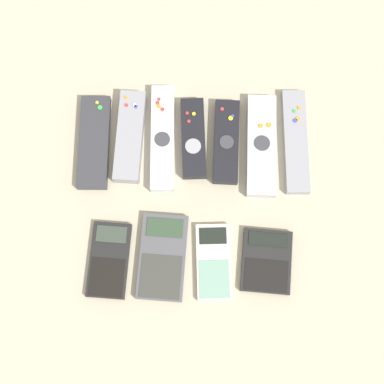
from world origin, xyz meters
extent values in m
plane|color=#B2A88E|center=(0.00, 0.00, 0.00)|extent=(3.00, 3.00, 0.00)
cube|color=#333338|center=(-0.19, 0.12, 0.01)|extent=(0.06, 0.18, 0.02)
cylinder|color=green|center=(-0.18, 0.19, 0.02)|extent=(0.01, 0.01, 0.00)
cylinder|color=yellow|center=(-0.18, 0.20, 0.02)|extent=(0.01, 0.01, 0.00)
cube|color=gray|center=(-0.12, 0.13, 0.01)|extent=(0.05, 0.18, 0.03)
cylinder|color=silver|center=(-0.11, 0.19, 0.03)|extent=(0.01, 0.01, 0.00)
cylinder|color=blue|center=(-0.11, 0.19, 0.03)|extent=(0.01, 0.01, 0.00)
cylinder|color=red|center=(-0.13, 0.19, 0.03)|extent=(0.01, 0.01, 0.00)
cylinder|color=orange|center=(-0.13, 0.20, 0.03)|extent=(0.01, 0.01, 0.00)
cube|color=silver|center=(-0.06, 0.13, 0.01)|extent=(0.05, 0.21, 0.02)
cylinder|color=#38383D|center=(-0.06, 0.12, 0.02)|extent=(0.03, 0.03, 0.00)
cylinder|color=red|center=(-0.07, 0.20, 0.02)|extent=(0.01, 0.01, 0.00)
cylinder|color=red|center=(-0.07, 0.20, 0.02)|extent=(0.01, 0.01, 0.00)
cylinder|color=orange|center=(-0.07, 0.19, 0.02)|extent=(0.01, 0.01, 0.00)
cylinder|color=red|center=(-0.06, 0.18, 0.02)|extent=(0.01, 0.01, 0.00)
cube|color=black|center=(0.00, 0.13, 0.01)|extent=(0.05, 0.16, 0.02)
cylinder|color=#99999E|center=(0.00, 0.11, 0.02)|extent=(0.03, 0.03, 0.00)
cylinder|color=yellow|center=(0.00, 0.18, 0.02)|extent=(0.01, 0.01, 0.00)
cylinder|color=red|center=(-0.01, 0.18, 0.02)|extent=(0.01, 0.01, 0.00)
cylinder|color=red|center=(-0.01, 0.16, 0.02)|extent=(0.01, 0.01, 0.00)
cube|color=black|center=(0.06, 0.13, 0.01)|extent=(0.05, 0.16, 0.02)
cylinder|color=#38383D|center=(0.06, 0.12, 0.02)|extent=(0.03, 0.03, 0.00)
cylinder|color=red|center=(0.05, 0.19, 0.02)|extent=(0.01, 0.01, 0.00)
cylinder|color=yellow|center=(0.07, 0.17, 0.02)|extent=(0.01, 0.01, 0.00)
cylinder|color=blue|center=(0.07, 0.17, 0.02)|extent=(0.01, 0.01, 0.00)
cube|color=#B7B7BC|center=(0.13, 0.12, 0.01)|extent=(0.06, 0.20, 0.02)
cylinder|color=#38383D|center=(0.13, 0.12, 0.02)|extent=(0.03, 0.03, 0.00)
cylinder|color=orange|center=(0.13, 0.15, 0.02)|extent=(0.01, 0.01, 0.00)
cylinder|color=orange|center=(0.14, 0.16, 0.02)|extent=(0.01, 0.01, 0.00)
cube|color=gray|center=(0.19, 0.13, 0.01)|extent=(0.05, 0.20, 0.02)
cylinder|color=orange|center=(0.20, 0.17, 0.02)|extent=(0.01, 0.01, 0.00)
cylinder|color=orange|center=(0.20, 0.19, 0.02)|extent=(0.01, 0.01, 0.00)
cylinder|color=green|center=(0.19, 0.19, 0.02)|extent=(0.01, 0.01, 0.00)
cylinder|color=blue|center=(0.19, 0.17, 0.02)|extent=(0.01, 0.01, 0.00)
cube|color=black|center=(-0.15, -0.10, 0.01)|extent=(0.08, 0.14, 0.01)
cube|color=#333D33|center=(-0.14, -0.06, 0.01)|extent=(0.06, 0.03, 0.00)
cube|color=black|center=(-0.15, -0.13, 0.01)|extent=(0.06, 0.07, 0.00)
cube|color=#4C4C51|center=(-0.05, -0.09, 0.01)|extent=(0.09, 0.16, 0.01)
cube|color=#2D422D|center=(-0.05, -0.04, 0.02)|extent=(0.07, 0.04, 0.00)
cube|color=#373833|center=(-0.05, -0.13, 0.01)|extent=(0.08, 0.08, 0.00)
cube|color=beige|center=(0.04, -0.10, 0.01)|extent=(0.07, 0.14, 0.01)
cube|color=black|center=(0.04, -0.05, 0.01)|extent=(0.05, 0.03, 0.00)
cube|color=gray|center=(0.04, -0.13, 0.01)|extent=(0.06, 0.07, 0.00)
cube|color=black|center=(0.14, -0.10, 0.01)|extent=(0.09, 0.12, 0.01)
cube|color=black|center=(0.14, -0.06, 0.01)|extent=(0.07, 0.03, 0.00)
cube|color=black|center=(0.13, -0.12, 0.01)|extent=(0.08, 0.06, 0.00)
camera|label=1|loc=(0.01, -0.21, 0.96)|focal=50.00mm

